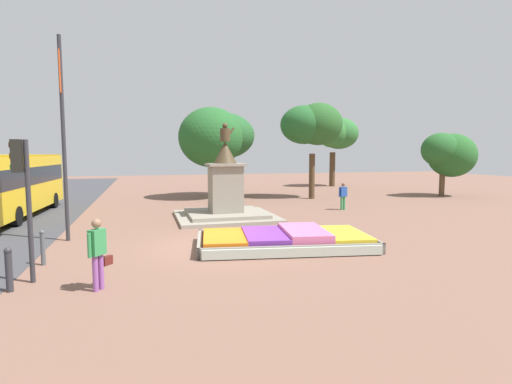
% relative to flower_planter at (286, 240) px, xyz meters
% --- Properties ---
extents(ground_plane, '(93.43, 93.43, 0.00)m').
position_rel_flower_planter_xyz_m(ground_plane, '(-2.33, 0.68, -0.24)').
color(ground_plane, brown).
extents(flower_planter, '(6.38, 3.98, 0.61)m').
position_rel_flower_planter_xyz_m(flower_planter, '(0.00, 0.00, 0.00)').
color(flower_planter, '#38281C').
rests_on(flower_planter, ground_plane).
extents(statue_monument, '(4.82, 4.82, 4.71)m').
position_rel_flower_planter_xyz_m(statue_monument, '(-0.80, 6.57, 0.88)').
color(statue_monument, gray).
rests_on(statue_monument, ground_plane).
extents(traffic_light_near_crossing, '(0.42, 0.31, 3.57)m').
position_rel_flower_planter_xyz_m(traffic_light_near_crossing, '(-7.54, -1.89, 2.26)').
color(traffic_light_near_crossing, '#2D2D33').
rests_on(traffic_light_near_crossing, ground_plane).
extents(banner_pole, '(0.14, 0.65, 7.42)m').
position_rel_flower_planter_xyz_m(banner_pole, '(-7.45, 3.11, 3.68)').
color(banner_pole, '#2D2D33').
rests_on(banner_pole, ground_plane).
extents(city_bus, '(3.00, 10.39, 3.16)m').
position_rel_flower_planter_xyz_m(city_bus, '(-11.17, 9.74, 1.58)').
color(city_bus, gold).
rests_on(city_bus, ground_plane).
extents(pedestrian_with_handbag, '(0.52, 0.62, 1.72)m').
position_rel_flower_planter_xyz_m(pedestrian_with_handbag, '(-5.76, -2.92, 0.73)').
color(pedestrian_with_handbag, '#8C4C99').
rests_on(pedestrian_with_handbag, ground_plane).
extents(pedestrian_near_planter, '(0.57, 0.27, 1.55)m').
position_rel_flower_planter_xyz_m(pedestrian_near_planter, '(6.24, 7.65, 0.64)').
color(pedestrian_near_planter, '#338C4C').
rests_on(pedestrian_near_planter, ground_plane).
extents(kerb_bollard_south, '(0.17, 0.17, 1.06)m').
position_rel_flower_planter_xyz_m(kerb_bollard_south, '(-7.77, -2.49, 0.31)').
color(kerb_bollard_south, '#2D2D33').
rests_on(kerb_bollard_south, ground_plane).
extents(kerb_bollard_mid_a, '(0.14, 0.14, 1.03)m').
position_rel_flower_planter_xyz_m(kerb_bollard_mid_a, '(-7.55, -0.23, 0.30)').
color(kerb_bollard_mid_a, '#4C5156').
rests_on(kerb_bollard_mid_a, ground_plane).
extents(park_tree_far_left, '(4.37, 3.54, 6.67)m').
position_rel_flower_planter_xyz_m(park_tree_far_left, '(13.36, 22.50, 4.84)').
color(park_tree_far_left, '#4C3823').
rests_on(park_tree_far_left, ground_plane).
extents(park_tree_behind_statue, '(5.70, 5.78, 6.48)m').
position_rel_flower_planter_xyz_m(park_tree_behind_statue, '(0.42, 16.08, 4.14)').
color(park_tree_behind_statue, '#4C3823').
rests_on(park_tree_behind_statue, ground_plane).
extents(park_tree_far_right, '(4.35, 3.39, 4.73)m').
position_rel_flower_planter_xyz_m(park_tree_far_right, '(17.25, 12.09, 2.94)').
color(park_tree_far_right, brown).
rests_on(park_tree_far_right, ground_plane).
extents(park_tree_street_side, '(4.37, 3.80, 6.79)m').
position_rel_flower_planter_xyz_m(park_tree_street_side, '(6.93, 13.87, 5.00)').
color(park_tree_street_side, '#4C3823').
rests_on(park_tree_street_side, ground_plane).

